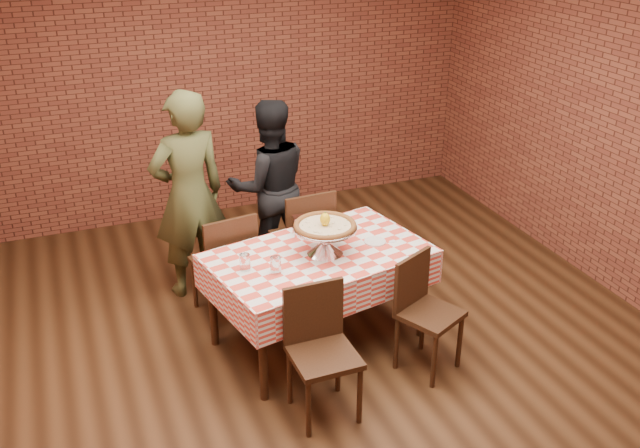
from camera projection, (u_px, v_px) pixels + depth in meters
The scene contains 19 objects.
ground at pixel (319, 367), 5.21m from camera, with size 6.00×6.00×0.00m, color black.
back_wall at pixel (210, 77), 7.11m from camera, with size 5.50×5.50×0.00m, color brown.
table at pixel (319, 298), 5.37m from camera, with size 1.55×0.93×0.75m, color #362011.
tablecloth at pixel (319, 269), 5.26m from camera, with size 1.59×0.97×0.27m, color #E74534, non-canonical shape.
pizza_stand at pixel (325, 240), 5.15m from camera, with size 0.47×0.47×0.21m, color silver, non-canonical shape.
pizza at pixel (325, 226), 5.11m from camera, with size 0.45×0.45×0.03m, color beige.
lemon at pixel (325, 219), 5.08m from camera, with size 0.07×0.07×0.10m, color yellow.
water_glass_left at pixel (276, 265), 4.91m from camera, with size 0.08×0.08×0.12m, color white.
water_glass_right at pixel (245, 262), 4.95m from camera, with size 0.08×0.08×0.12m, color white.
side_plate at pixel (375, 242), 5.35m from camera, with size 0.16×0.16×0.01m, color white.
sweetener_packet_a at pixel (393, 241), 5.36m from camera, with size 0.05×0.04×0.01m, color white.
sweetener_packet_b at pixel (400, 236), 5.45m from camera, with size 0.05×0.04×0.01m, color white.
condiment_caddy at pixel (300, 225), 5.45m from camera, with size 0.11×0.09×0.15m, color silver.
chair_near_left at pixel (324, 357), 4.58m from camera, with size 0.41×0.41×0.89m, color #362011, non-canonical shape.
chair_near_right at pixel (430, 317), 5.03m from camera, with size 0.38×0.38×0.86m, color #362011, non-canonical shape.
chair_far_left at pixel (223, 262), 5.69m from camera, with size 0.44×0.44×0.92m, color #362011, non-canonical shape.
chair_far_right at pixel (302, 236), 6.10m from camera, with size 0.44×0.44×0.93m, color #362011, non-canonical shape.
diner_olive at pixel (189, 195), 5.85m from camera, with size 0.65×0.42×1.77m, color #434625.
diner_black at pixel (270, 186), 6.29m from camera, with size 0.76×0.59×1.56m, color black.
Camera 1 is at (-1.54, -3.96, 3.19)m, focal length 40.06 mm.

